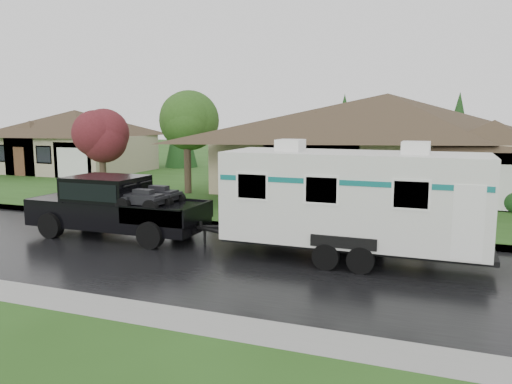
% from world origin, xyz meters
% --- Properties ---
extents(ground, '(140.00, 140.00, 0.00)m').
position_xyz_m(ground, '(0.00, 0.00, 0.00)').
color(ground, '#264C17').
rests_on(ground, ground).
extents(road, '(140.00, 8.00, 0.01)m').
position_xyz_m(road, '(0.00, -2.00, 0.01)').
color(road, black).
rests_on(road, ground).
extents(curb, '(140.00, 0.50, 0.15)m').
position_xyz_m(curb, '(0.00, 2.25, 0.07)').
color(curb, gray).
rests_on(curb, ground).
extents(lawn, '(140.00, 26.00, 0.15)m').
position_xyz_m(lawn, '(0.00, 15.00, 0.07)').
color(lawn, '#264C17').
rests_on(lawn, ground).
extents(house_main, '(19.44, 10.80, 6.90)m').
position_xyz_m(house_main, '(2.29, 13.84, 3.59)').
color(house_main, tan).
rests_on(house_main, lawn).
extents(house_far, '(10.80, 8.64, 5.80)m').
position_xyz_m(house_far, '(-21.78, 15.85, 2.97)').
color(house_far, tan).
rests_on(house_far, lawn).
extents(tree_left_green, '(3.45, 3.45, 5.71)m').
position_xyz_m(tree_left_green, '(-8.29, 8.98, 4.11)').
color(tree_left_green, '#382B1E').
rests_on(tree_left_green, lawn).
extents(tree_red, '(2.75, 2.75, 4.55)m').
position_xyz_m(tree_red, '(-12.14, 6.47, 3.30)').
color(tree_red, '#382B1E').
rests_on(tree_red, lawn).
extents(shrub_row, '(13.60, 1.00, 1.00)m').
position_xyz_m(shrub_row, '(2.00, 9.30, 0.65)').
color(shrub_row, '#143814').
rests_on(shrub_row, lawn).
extents(pickup_truck, '(6.71, 2.55, 2.24)m').
position_xyz_m(pickup_truck, '(-6.18, -0.61, 1.20)').
color(pickup_truck, black).
rests_on(pickup_truck, ground).
extents(travel_trailer, '(8.28, 2.91, 3.71)m').
position_xyz_m(travel_trailer, '(2.64, -0.61, 1.97)').
color(travel_trailer, silver).
rests_on(travel_trailer, ground).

